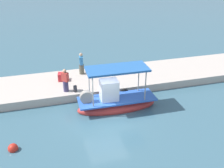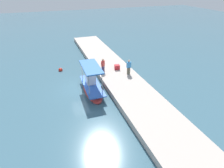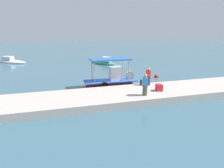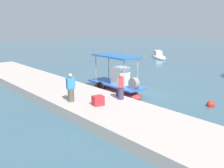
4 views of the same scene
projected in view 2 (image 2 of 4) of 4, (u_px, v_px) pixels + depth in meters
ground_plane at (83, 88)px, 19.98m from camera, size 120.00×120.00×0.00m
dock_quay at (121, 79)px, 21.14m from camera, size 36.00×4.27×0.58m
main_fishing_boat at (92, 86)px, 19.25m from camera, size 5.17×1.79×3.15m
fisherman_near_bollard at (103, 66)px, 21.86m from camera, size 0.51×0.51×1.61m
fisherman_by_crate at (129, 68)px, 21.36m from camera, size 0.42×0.51×1.69m
mooring_bollard at (102, 72)px, 21.55m from camera, size 0.24×0.24×0.44m
cargo_crate at (117, 67)px, 22.71m from camera, size 0.58×0.68×0.55m
marker_buoy at (60, 70)px, 23.78m from camera, size 0.51×0.51×0.51m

